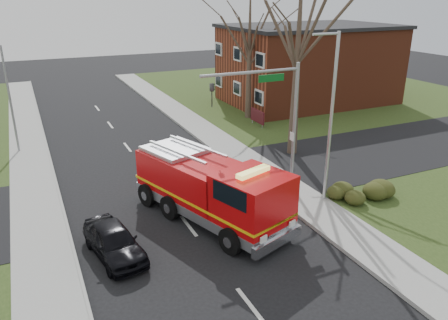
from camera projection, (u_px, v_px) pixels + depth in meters
name	position (u px, v px, depth m)	size (l,w,h in m)	color
ground	(189.00, 226.00, 19.97)	(120.00, 120.00, 0.00)	black
sidewalk_right	(302.00, 199.00, 22.38)	(2.40, 80.00, 0.15)	gray
sidewalk_left	(44.00, 257.00, 17.51)	(2.40, 80.00, 0.15)	gray
brick_building	(309.00, 64.00, 41.37)	(15.40, 10.40, 7.25)	maroon
health_center_sign	(257.00, 116.00, 34.37)	(0.12, 2.00, 1.40)	#461018
hedge_corner	(359.00, 188.00, 22.46)	(2.80, 2.00, 0.90)	#2A3513
bare_tree_near	(298.00, 39.00, 26.13)	(6.00, 6.00, 12.00)	#372B20
bare_tree_far	(250.00, 40.00, 34.67)	(5.25, 5.25, 10.50)	#372B20
traffic_signal_mast	(274.00, 107.00, 21.60)	(5.29, 0.18, 6.80)	gray
streetlight_pole	(330.00, 115.00, 20.72)	(1.48, 0.16, 8.40)	#B7BABF
utility_pole_far	(10.00, 101.00, 27.90)	(0.14, 0.14, 7.00)	gray
fire_engine	(212.00, 191.00, 20.05)	(5.24, 8.60, 3.28)	#BC080A
parked_car_maroon	(114.00, 241.00, 17.49)	(1.60, 3.96, 1.35)	black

